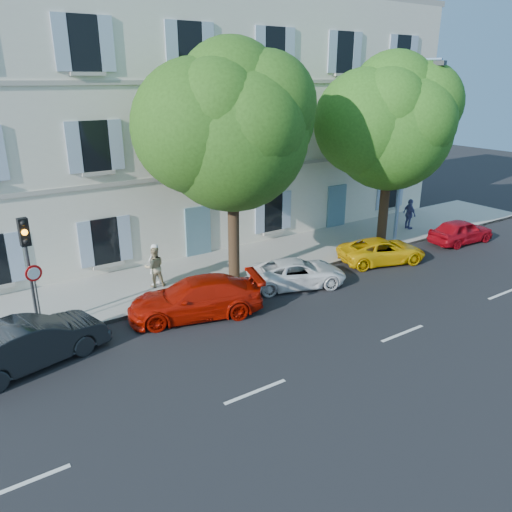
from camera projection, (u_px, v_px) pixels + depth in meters
ground at (325, 293)px, 20.05m from camera, size 90.00×90.00×0.00m
sidewalk at (262, 260)px, 23.51m from camera, size 36.00×4.50×0.15m
kerb at (290, 274)px, 21.81m from camera, size 36.00×0.16×0.16m
building at (200, 122)px, 26.01m from camera, size 28.00×7.00×12.00m
car_dark_sedan at (31, 343)px, 14.87m from camera, size 4.70×2.59×1.47m
car_red_coupe at (195, 298)px, 17.96m from camera, size 5.20×3.25×1.40m
car_white_coupe at (297, 273)px, 20.62m from camera, size 4.49×3.14×1.14m
car_yellow_supercar at (382, 251)px, 23.25m from camera, size 4.47×3.00×1.14m
car_red_hatchback at (461, 231)px, 25.97m from camera, size 3.83×1.75×1.27m
tree_left at (232, 135)px, 19.22m from camera, size 5.96×5.96×9.23m
tree_right at (391, 129)px, 23.59m from camera, size 5.80×5.80×8.93m
traffic_light at (27, 250)px, 16.00m from camera, size 0.33×0.44×3.89m
road_sign at (35, 284)px, 16.21m from camera, size 0.54×0.14×2.37m
street_lamp at (407, 144)px, 23.89m from camera, size 0.39×1.89×8.85m
pedestrian_a at (155, 265)px, 20.25m from camera, size 0.76×0.67×1.75m
pedestrian_b at (155, 267)px, 20.10m from camera, size 0.94×0.80×1.67m
pedestrian_c at (409, 214)px, 27.82m from camera, size 0.62×1.06×1.70m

